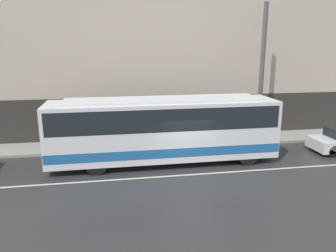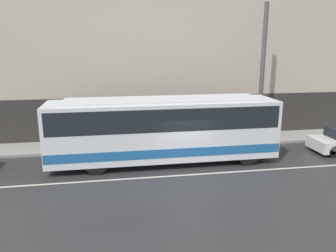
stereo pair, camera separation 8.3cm
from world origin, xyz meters
name	(u,v)px [view 1 (the left image)]	position (x,y,z in m)	size (l,w,h in m)	color
ground_plane	(190,175)	(0.00, 0.00, 0.00)	(60.00, 60.00, 0.00)	#2D2D30
sidewalk	(170,142)	(0.00, 5.22, 0.07)	(60.00, 2.44, 0.15)	gray
building_facade	(167,35)	(0.00, 6.58, 6.61)	(60.00, 0.35, 13.66)	#B7A899
lane_stripe	(190,175)	(0.00, 0.00, 0.00)	(54.00, 0.14, 0.01)	beige
transit_bus	(164,127)	(-0.95, 1.94, 1.90)	(11.61, 2.60, 3.38)	silver
utility_pole_near	(262,74)	(5.48, 4.52, 4.28)	(0.27, 0.27, 8.27)	#4C4C4F
pedestrian_waiting	(96,133)	(-4.53, 5.08, 0.91)	(0.36, 0.36, 1.65)	maroon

